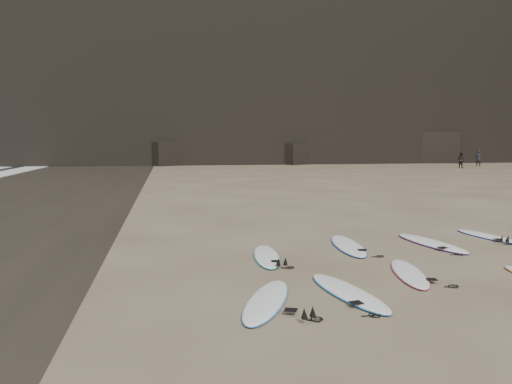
# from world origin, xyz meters

# --- Properties ---
(ground) EXTENTS (240.00, 240.00, 0.00)m
(ground) POSITION_xyz_m (0.00, 0.00, 0.00)
(ground) COLOR #897559
(ground) RESTS_ON ground
(surfboard_0) EXTENTS (1.49, 2.49, 0.09)m
(surfboard_0) POSITION_xyz_m (-3.93, -0.81, 0.04)
(surfboard_0) COLOR white
(surfboard_0) RESTS_ON ground
(surfboard_1) EXTENTS (1.03, 2.58, 0.09)m
(surfboard_1) POSITION_xyz_m (-2.40, -0.60, 0.05)
(surfboard_1) COLOR white
(surfboard_1) RESTS_ON ground
(surfboard_2) EXTENTS (1.07, 2.35, 0.08)m
(surfboard_2) POSITION_xyz_m (-0.73, 0.40, 0.04)
(surfboard_2) COLOR white
(surfboard_2) RESTS_ON ground
(surfboard_5) EXTENTS (0.82, 2.41, 0.09)m
(surfboard_5) POSITION_xyz_m (-3.30, 2.35, 0.04)
(surfboard_5) COLOR white
(surfboard_5) RESTS_ON ground
(surfboard_6) EXTENTS (0.94, 2.71, 0.10)m
(surfboard_6) POSITION_xyz_m (-1.02, 3.13, 0.05)
(surfboard_6) COLOR white
(surfboard_6) RESTS_ON ground
(surfboard_7) EXTENTS (1.07, 2.75, 0.10)m
(surfboard_7) POSITION_xyz_m (1.24, 3.04, 0.05)
(surfboard_7) COLOR white
(surfboard_7) RESTS_ON ground
(surfboard_8) EXTENTS (0.93, 2.28, 0.08)m
(surfboard_8) POSITION_xyz_m (3.30, 3.66, 0.04)
(surfboard_8) COLOR white
(surfboard_8) RESTS_ON ground
(person_a) EXTENTS (0.72, 0.71, 1.67)m
(person_a) POSITION_xyz_m (25.56, 37.26, 0.84)
(person_a) COLOR black
(person_a) RESTS_ON ground
(person_b) EXTENTS (0.79, 0.90, 1.57)m
(person_b) POSITION_xyz_m (22.23, 35.02, 0.79)
(person_b) COLOR black
(person_b) RESTS_ON ground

